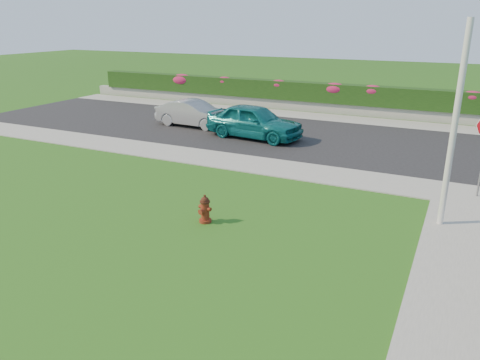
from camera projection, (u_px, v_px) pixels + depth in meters
The scene contains 17 objects.
ground at pixel (95, 279), 9.94m from camera, with size 120.00×120.00×0.00m, color black.
street_far at pixel (212, 127), 23.91m from camera, with size 26.00×8.00×0.04m, color black.
sidewalk_far at pixel (135, 148), 20.07m from camera, with size 24.00×2.00×0.04m, color gray.
curb_corner at pixel (467, 195), 14.68m from camera, with size 2.00×2.00×0.04m, color gray.
sidewalk_beyond at pixel (316, 117), 26.50m from camera, with size 34.00×2.00×0.04m, color gray.
retaining_wall at pixel (324, 107), 27.68m from camera, with size 34.00×0.40×0.60m, color gray.
hedge at pixel (326, 93), 27.49m from camera, with size 32.00×0.90×1.10m, color black.
fire_hydrant at pixel (205, 209), 12.63m from camera, with size 0.41×0.39×0.79m.
sedan_teal at pixel (254, 121), 21.42m from camera, with size 1.82×4.53×1.54m, color #0C5E62.
sedan_silver at pixel (194, 113), 23.82m from camera, with size 1.39×3.99×1.32m, color #93969A.
utility_pole at pixel (454, 128), 11.73m from camera, with size 0.16×0.16×5.29m, color silver.
flower_clump_a at pixel (182, 80), 31.42m from camera, with size 1.51×0.97×0.75m, color #BE2050.
flower_clump_b at pixel (225, 81), 30.06m from camera, with size 1.13×0.73×0.57m, color #BE2050.
flower_clump_c at pixel (279, 85), 28.52m from camera, with size 1.16×0.74×0.58m, color #BE2050.
flower_clump_d at pixel (335, 89), 27.09m from camera, with size 1.36×0.87×0.68m, color #BE2050.
flower_clump_e at pixel (372, 91), 26.18m from camera, with size 1.22×0.79×0.61m, color #BE2050.
flower_clump_f at pixel (472, 97), 24.08m from camera, with size 1.17×0.75×0.58m, color #BE2050.
Camera 1 is at (6.59, -6.48, 5.23)m, focal length 35.00 mm.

